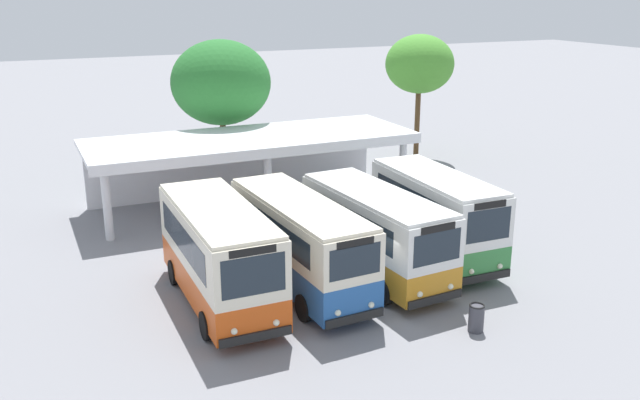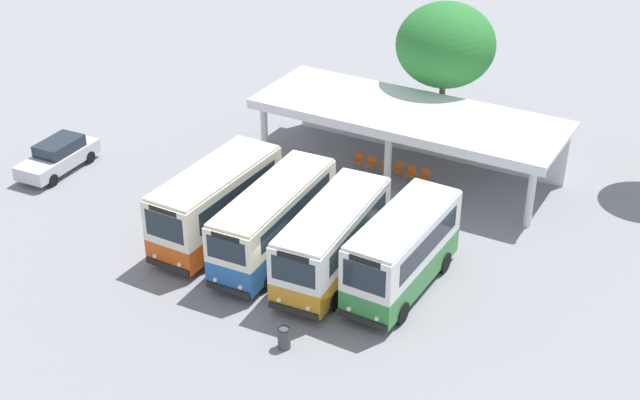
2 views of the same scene
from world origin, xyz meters
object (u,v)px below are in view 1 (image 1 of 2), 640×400
waiting_chair_second_from_end (229,203)px  waiting_chair_middle_seat (244,201)px  waiting_chair_far_end_seat (287,195)px  waiting_chair_end_by_column (213,205)px  litter_bin_apron (476,318)px  city_bus_nearest_orange (219,251)px  city_bus_fourth_amber (436,213)px  waiting_chair_fourth_seat (258,198)px  waiting_chair_fifth_seat (273,197)px  city_bus_middle_cream (375,230)px  city_bus_second_in_row (300,240)px

waiting_chair_second_from_end → waiting_chair_middle_seat: 0.74m
waiting_chair_second_from_end → waiting_chair_far_end_seat: (2.95, 0.07, 0.00)m
waiting_chair_end_by_column → waiting_chair_middle_seat: 1.48m
litter_bin_apron → city_bus_nearest_orange: bearing=142.1°
waiting_chair_end_by_column → waiting_chair_middle_seat: same height
city_bus_fourth_amber → waiting_chair_middle_seat: bearing=119.7°
city_bus_nearest_orange → waiting_chair_end_by_column: 9.53m
waiting_chair_end_by_column → waiting_chair_far_end_seat: size_ratio=1.00×
city_bus_nearest_orange → waiting_chair_second_from_end: bearing=71.2°
waiting_chair_end_by_column → waiting_chair_far_end_seat: (3.69, 0.03, 0.00)m
waiting_chair_second_from_end → waiting_chair_far_end_seat: size_ratio=1.00×
city_bus_nearest_orange → litter_bin_apron: city_bus_nearest_orange is taller
waiting_chair_end_by_column → waiting_chair_fourth_seat: (2.21, 0.10, 0.00)m
city_bus_fourth_amber → litter_bin_apron: 6.16m
waiting_chair_second_from_end → waiting_chair_fourth_seat: 1.48m
waiting_chair_fifth_seat → litter_bin_apron: bearing=-84.8°
city_bus_nearest_orange → city_bus_fourth_amber: (8.77, 0.44, -0.01)m
city_bus_nearest_orange → waiting_chair_middle_seat: 9.97m
waiting_chair_fifth_seat → waiting_chair_second_from_end: bearing=-179.4°
city_bus_middle_cream → waiting_chair_middle_seat: (-2.02, 9.16, -1.24)m
city_bus_second_in_row → waiting_chair_middle_seat: bearing=84.3°
city_bus_middle_cream → waiting_chair_second_from_end: size_ratio=8.59×
city_bus_nearest_orange → waiting_chair_middle_seat: size_ratio=8.46×
city_bus_second_in_row → waiting_chair_fourth_seat: bearing=79.8°
waiting_chair_fourth_seat → litter_bin_apron: size_ratio=0.96×
city_bus_second_in_row → waiting_chair_second_from_end: 9.08m
city_bus_nearest_orange → waiting_chair_middle_seat: city_bus_nearest_orange is taller
city_bus_fourth_amber → waiting_chair_far_end_seat: 9.24m
waiting_chair_end_by_column → waiting_chair_fourth_seat: size_ratio=1.00×
waiting_chair_second_from_end → waiting_chair_fifth_seat: bearing=0.6°
city_bus_fourth_amber → waiting_chair_end_by_column: city_bus_fourth_amber is taller
waiting_chair_fourth_seat → city_bus_second_in_row: bearing=-100.2°
city_bus_nearest_orange → city_bus_fourth_amber: 8.78m
city_bus_middle_cream → city_bus_nearest_orange: bearing=179.5°
city_bus_second_in_row → litter_bin_apron: city_bus_second_in_row is taller
waiting_chair_fourth_seat → waiting_chair_fifth_seat: bearing=-9.2°
waiting_chair_middle_seat → waiting_chair_far_end_seat: 2.21m
city_bus_nearest_orange → city_bus_middle_cream: bearing=-0.5°
city_bus_middle_cream → waiting_chair_far_end_seat: city_bus_middle_cream is taller
city_bus_fourth_amber → waiting_chair_second_from_end: (-5.68, 8.65, -1.34)m
city_bus_fourth_amber → waiting_chair_middle_seat: 10.07m
city_bus_fourth_amber → waiting_chair_far_end_seat: (-2.73, 8.72, -1.34)m
waiting_chair_end_by_column → waiting_chair_middle_seat: size_ratio=1.00×
city_bus_second_in_row → waiting_chair_far_end_seat: (3.12, 9.06, -1.25)m
waiting_chair_fifth_seat → litter_bin_apron: size_ratio=0.96×
waiting_chair_far_end_seat → waiting_chair_second_from_end: bearing=-178.6°
city_bus_second_in_row → waiting_chair_end_by_column: (-0.57, 9.03, -1.25)m
city_bus_middle_cream → waiting_chair_second_from_end: (-2.76, 9.14, -1.24)m
waiting_chair_middle_seat → waiting_chair_fifth_seat: 1.48m
waiting_chair_middle_seat → waiting_chair_fifth_seat: size_ratio=1.00×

